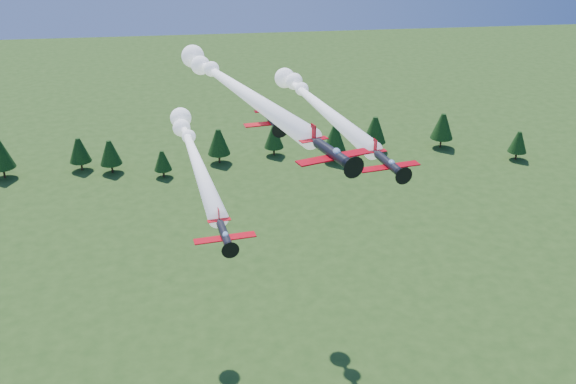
{
  "coord_description": "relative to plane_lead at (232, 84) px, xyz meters",
  "views": [
    {
      "loc": [
        -11.11,
        -70.2,
        77.06
      ],
      "look_at": [
        -1.92,
        0.0,
        42.98
      ],
      "focal_mm": 40.0,
      "sensor_mm": 36.0,
      "label": 1
    }
  ],
  "objects": [
    {
      "name": "plane_lead",
      "position": [
        0.0,
        0.0,
        0.0
      ],
      "size": [
        20.94,
        49.87,
        3.7
      ],
      "rotation": [
        0.0,
        0.0,
        0.33
      ],
      "color": "black",
      "rests_on": "ground"
    },
    {
      "name": "plane_left",
      "position": [
        -6.3,
        4.78,
        -11.87
      ],
      "size": [
        11.63,
        48.24,
        3.7
      ],
      "rotation": [
        0.0,
        0.0,
        0.14
      ],
      "color": "black",
      "rests_on": "ground"
    },
    {
      "name": "plane_right",
      "position": [
        13.68,
        10.17,
        -6.3
      ],
      "size": [
        14.0,
        48.04,
        3.7
      ],
      "rotation": [
        0.0,
        0.0,
        0.19
      ],
      "color": "black",
      "rests_on": "ground"
    },
    {
      "name": "plane_slot",
      "position": [
        4.48,
        -10.93,
        -1.7
      ],
      "size": [
        7.55,
        8.24,
        2.64
      ],
      "rotation": [
        0.0,
        0.0,
        0.15
      ],
      "color": "black",
      "rests_on": "ground"
    },
    {
      "name": "treeline",
      "position": [
        0.82,
        92.93,
        -44.58
      ],
      "size": [
        171.89,
        19.62,
        11.65
      ],
      "color": "#382314",
      "rests_on": "ground"
    }
  ]
}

